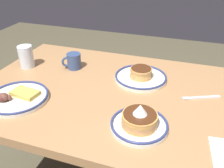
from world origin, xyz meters
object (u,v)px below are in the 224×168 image
Objects in this scene: plate_far_companion at (17,97)px; drinking_glass at (26,58)px; plate_near_main at (141,76)px; plate_center_pancakes at (139,122)px; fork_near at (201,97)px; coffee_mug at (73,61)px.

drinking_glass is (0.16, -0.30, 0.04)m from plate_far_companion.
plate_near_main reaches higher than plate_far_companion.
plate_near_main is 1.21× the size of plate_center_pancakes.
plate_far_companion is 0.82m from fork_near.
plate_far_companion is at bearing -1.04° from plate_center_pancakes.
drinking_glass reaches higher than fork_near.
coffee_mug is (0.46, -0.38, 0.02)m from plate_center_pancakes.
coffee_mug is 0.58× the size of fork_near.
coffee_mug reaches higher than plate_far_companion.
fork_near is (-0.93, 0.03, -0.05)m from drinking_glass.
plate_far_companion is at bearing 19.54° from fork_near.
drinking_glass is at bearing -1.63° from fork_near.
fork_near is at bearing 172.25° from coffee_mug.
fork_near is at bearing 178.37° from drinking_glass.
plate_near_main is 0.38m from plate_center_pancakes.
coffee_mug is (-0.10, -0.37, 0.03)m from plate_far_companion.
coffee_mug is at bearing -39.51° from plate_center_pancakes.
plate_far_companion reaches higher than fork_near.
plate_center_pancakes is at bearing 101.69° from plate_near_main.
drinking_glass reaches higher than plate_far_companion.
fork_near is at bearing 164.28° from plate_near_main.
plate_center_pancakes is 2.23× the size of coffee_mug.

